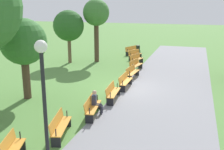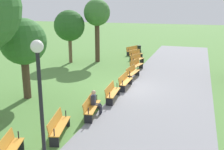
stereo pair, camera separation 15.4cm
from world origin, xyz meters
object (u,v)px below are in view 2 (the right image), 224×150
object	(u,v)px
bench_3	(136,65)
tree_4	(23,42)
bench_4	(132,72)
bench_0	(133,50)
bench_5	(125,81)
bench_8	(58,125)
tree_1	(97,14)
bench_6	(112,92)
trash_bin	(139,49)
tree_0	(69,26)
bench_2	(137,59)
bench_1	(136,54)
person_seated	(95,101)
bench_7	(91,106)
lamp_post	(40,95)

from	to	relation	value
bench_3	tree_4	distance (m)	9.97
bench_3	bench_4	world-z (taller)	same
bench_0	bench_5	bearing A→B (deg)	33.78
bench_0	bench_8	bearing A→B (deg)	27.05
tree_4	tree_1	bearing A→B (deg)	178.86
bench_6	trash_bin	size ratio (longest dim) A/B	2.42
bench_0	bench_6	xyz separation A→B (m)	(14.33, 2.27, 0.00)
bench_3	tree_0	size ratio (longest dim) A/B	0.42
bench_0	bench_4	world-z (taller)	same
tree_4	bench_0	bearing A→B (deg)	170.69
bench_2	tree_4	bearing A→B (deg)	-6.91
bench_1	tree_4	xyz separation A→B (m)	(13.19, -3.38, 2.76)
person_seated	tree_0	bearing A→B (deg)	-157.21
bench_0	bench_3	xyz separation A→B (m)	(7.03, 1.98, 0.00)
bench_4	bench_7	size ratio (longest dim) A/B	0.99
bench_8	tree_1	size ratio (longest dim) A/B	0.35
bench_6	bench_2	bearing A→B (deg)	179.98
bench_4	person_seated	bearing A→B (deg)	2.95
bench_6	person_seated	world-z (taller)	person_seated
person_seated	tree_4	xyz separation A→B (m)	(-0.96, -4.61, 2.60)
bench_1	bench_3	xyz separation A→B (m)	(4.74, 1.14, 0.00)
bench_3	bench_8	world-z (taller)	same
bench_5	tree_1	bearing A→B (deg)	-147.36
person_seated	trash_bin	world-z (taller)	person_seated
bench_7	bench_3	bearing A→B (deg)	170.98
bench_0	person_seated	size ratio (longest dim) A/B	1.65
bench_6	lamp_post	bearing A→B (deg)	0.83
bench_2	bench_6	bearing A→B (deg)	18.02
tree_1	tree_4	world-z (taller)	tree_1
person_seated	tree_0	world-z (taller)	tree_0
bench_3	lamp_post	xyz separation A→B (m)	(15.59, 1.06, 2.59)
bench_7	bench_8	xyz separation A→B (m)	(2.39, -0.48, 0.00)
tree_4	lamp_post	world-z (taller)	tree_4
bench_7	lamp_post	xyz separation A→B (m)	(5.86, 1.06, 2.59)
bench_5	bench_6	world-z (taller)	same
bench_2	bench_3	world-z (taller)	same
person_seated	lamp_post	distance (m)	6.71
bench_0	bench_6	bearing A→B (deg)	31.54
bench_1	tree_4	bearing A→B (deg)	3.67
tree_1	tree_4	size ratio (longest dim) A/B	1.25
bench_1	tree_4	world-z (taller)	tree_4
tree_4	lamp_post	bearing A→B (deg)	37.99
bench_7	bench_0	bearing A→B (deg)	177.71
bench_5	bench_8	world-z (taller)	same
lamp_post	tree_1	bearing A→B (deg)	-163.44
bench_0	bench_1	size ratio (longest dim) A/B	0.99
bench_0	bench_5	distance (m)	12.12
bench_4	tree_1	xyz separation A→B (m)	(-4.87, -4.59, 3.94)
bench_7	tree_4	bearing A→B (deg)	-114.83
bench_0	tree_1	xyz separation A→B (m)	(4.58, -2.32, 3.94)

